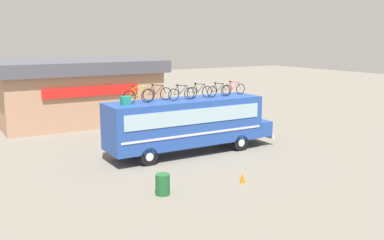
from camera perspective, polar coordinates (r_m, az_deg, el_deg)
ground_plane at (r=25.61m, az=-0.88°, el=-4.39°), size 120.00×120.00×0.00m
bus at (r=25.28m, az=-0.54°, el=-0.28°), size 10.44×2.54×3.19m
luggage_bag_1 at (r=23.17m, az=-8.67°, el=2.53°), size 0.48×0.40×0.46m
rooftop_bicycle_1 at (r=23.55m, az=-7.02°, el=3.13°), size 1.79×0.44×0.97m
rooftop_bicycle_2 at (r=24.44m, az=-4.55°, el=3.44°), size 1.79×0.44×0.96m
rooftop_bicycle_3 at (r=24.68m, az=-1.37°, el=3.49°), size 1.71×0.44×0.91m
rooftop_bicycle_4 at (r=25.49m, az=0.97°, el=3.73°), size 1.71×0.44×0.91m
rooftop_bicycle_5 at (r=26.09m, az=3.51°, el=3.85°), size 1.64×0.44×0.89m
rooftop_bicycle_6 at (r=27.13m, az=5.46°, el=4.07°), size 1.69×0.44×0.87m
roadside_building at (r=36.90m, az=-15.17°, el=3.87°), size 12.74×9.90×4.91m
trash_bin at (r=19.02m, az=-3.85°, el=-8.39°), size 0.62×0.62×0.91m
traffic_cone at (r=20.66m, az=6.60°, el=-7.49°), size 0.28×0.28×0.49m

